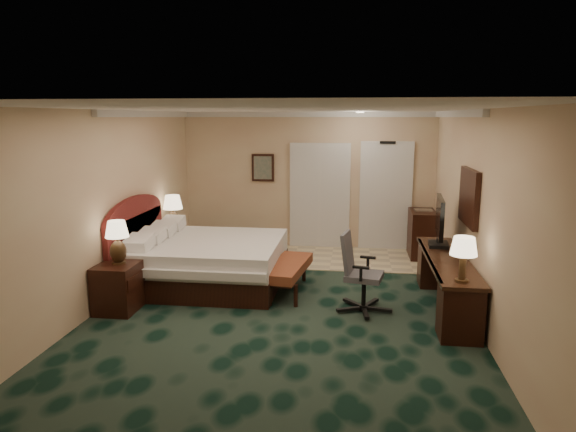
# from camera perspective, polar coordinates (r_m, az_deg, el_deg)

# --- Properties ---
(floor) EXTENTS (5.00, 7.50, 0.00)m
(floor) POSITION_cam_1_polar(r_m,az_deg,el_deg) (7.01, -0.77, -10.86)
(floor) COLOR black
(floor) RESTS_ON ground
(ceiling) EXTENTS (5.00, 7.50, 0.00)m
(ceiling) POSITION_cam_1_polar(r_m,az_deg,el_deg) (6.51, -0.83, 11.81)
(ceiling) COLOR white
(ceiling) RESTS_ON wall_back
(wall_back) EXTENTS (5.00, 0.00, 2.70)m
(wall_back) POSITION_cam_1_polar(r_m,az_deg,el_deg) (10.31, 2.19, 3.97)
(wall_back) COLOR tan
(wall_back) RESTS_ON ground
(wall_front) EXTENTS (5.00, 0.00, 2.70)m
(wall_front) POSITION_cam_1_polar(r_m,az_deg,el_deg) (3.11, -10.97, -13.04)
(wall_front) COLOR tan
(wall_front) RESTS_ON ground
(wall_left) EXTENTS (0.00, 7.50, 2.70)m
(wall_left) POSITION_cam_1_polar(r_m,az_deg,el_deg) (7.40, -20.33, 0.52)
(wall_left) COLOR tan
(wall_left) RESTS_ON ground
(wall_right) EXTENTS (0.00, 7.50, 2.70)m
(wall_right) POSITION_cam_1_polar(r_m,az_deg,el_deg) (6.74, 20.73, -0.47)
(wall_right) COLOR tan
(wall_right) RESTS_ON ground
(crown_molding) EXTENTS (5.00, 7.50, 0.10)m
(crown_molding) POSITION_cam_1_polar(r_m,az_deg,el_deg) (6.50, -0.83, 11.37)
(crown_molding) COLOR silver
(crown_molding) RESTS_ON wall_back
(tile_patch) EXTENTS (3.20, 1.70, 0.01)m
(tile_patch) POSITION_cam_1_polar(r_m,az_deg,el_deg) (9.69, 6.99, -4.67)
(tile_patch) COLOR tan
(tile_patch) RESTS_ON ground
(headboard) EXTENTS (0.12, 2.00, 1.40)m
(headboard) POSITION_cam_1_polar(r_m,az_deg,el_deg) (8.38, -16.52, -2.62)
(headboard) COLOR #511415
(headboard) RESTS_ON ground
(entry_door) EXTENTS (1.02, 0.06, 2.18)m
(entry_door) POSITION_cam_1_polar(r_m,az_deg,el_deg) (10.29, 10.79, 2.08)
(entry_door) COLOR silver
(entry_door) RESTS_ON ground
(closet_doors) EXTENTS (1.20, 0.06, 2.10)m
(closet_doors) POSITION_cam_1_polar(r_m,az_deg,el_deg) (10.29, 3.54, 2.25)
(closet_doors) COLOR silver
(closet_doors) RESTS_ON ground
(wall_art) EXTENTS (0.45, 0.06, 0.55)m
(wall_art) POSITION_cam_1_polar(r_m,az_deg,el_deg) (10.36, -2.81, 5.39)
(wall_art) COLOR #425E55
(wall_art) RESTS_ON wall_back
(wall_mirror) EXTENTS (0.05, 0.95, 0.75)m
(wall_mirror) POSITION_cam_1_polar(r_m,az_deg,el_deg) (7.28, 19.47, 2.01)
(wall_mirror) COLOR white
(wall_mirror) RESTS_ON wall_right
(bed) EXTENTS (2.21, 2.05, 0.70)m
(bed) POSITION_cam_1_polar(r_m,az_deg,el_deg) (8.22, -8.62, -5.08)
(bed) COLOR white
(bed) RESTS_ON ground
(nightstand_near) EXTENTS (0.52, 0.60, 0.65)m
(nightstand_near) POSITION_cam_1_polar(r_m,az_deg,el_deg) (7.39, -18.38, -7.56)
(nightstand_near) COLOR black
(nightstand_near) RESTS_ON ground
(nightstand_far) EXTENTS (0.46, 0.53, 0.58)m
(nightstand_far) POSITION_cam_1_polar(r_m,az_deg,el_deg) (9.58, -12.23, -3.28)
(nightstand_far) COLOR black
(nightstand_far) RESTS_ON ground
(lamp_near) EXTENTS (0.39, 0.39, 0.59)m
(lamp_near) POSITION_cam_1_polar(r_m,az_deg,el_deg) (7.26, -18.41, -2.79)
(lamp_near) COLOR black
(lamp_near) RESTS_ON nightstand_near
(lamp_far) EXTENTS (0.44, 0.44, 0.66)m
(lamp_far) POSITION_cam_1_polar(r_m,az_deg,el_deg) (9.42, -12.65, 0.29)
(lamp_far) COLOR black
(lamp_far) RESTS_ON nightstand_far
(bed_bench) EXTENTS (0.64, 1.40, 0.46)m
(bed_bench) POSITION_cam_1_polar(r_m,az_deg,el_deg) (7.75, -0.01, -6.87)
(bed_bench) COLOR brown
(bed_bench) RESTS_ON ground
(desk) EXTENTS (0.54, 2.49, 0.72)m
(desk) POSITION_cam_1_polar(r_m,az_deg,el_deg) (7.41, 17.14, -7.17)
(desk) COLOR black
(desk) RESTS_ON ground
(tv) EXTENTS (0.16, 0.94, 0.73)m
(tv) POSITION_cam_1_polar(r_m,az_deg,el_deg) (7.87, 16.50, -0.65)
(tv) COLOR black
(tv) RESTS_ON desk
(desk_lamp) EXTENTS (0.38, 0.38, 0.55)m
(desk_lamp) POSITION_cam_1_polar(r_m,az_deg,el_deg) (6.27, 18.87, -4.55)
(desk_lamp) COLOR black
(desk_lamp) RESTS_ON desk
(desk_chair) EXTENTS (0.73, 0.70, 1.08)m
(desk_chair) POSITION_cam_1_polar(r_m,az_deg,el_deg) (7.03, 8.48, -6.25)
(desk_chair) COLOR #585858
(desk_chair) RESTS_ON ground
(minibar) EXTENTS (0.46, 0.83, 0.88)m
(minibar) POSITION_cam_1_polar(r_m,az_deg,el_deg) (9.96, 14.67, -1.95)
(minibar) COLOR black
(minibar) RESTS_ON ground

